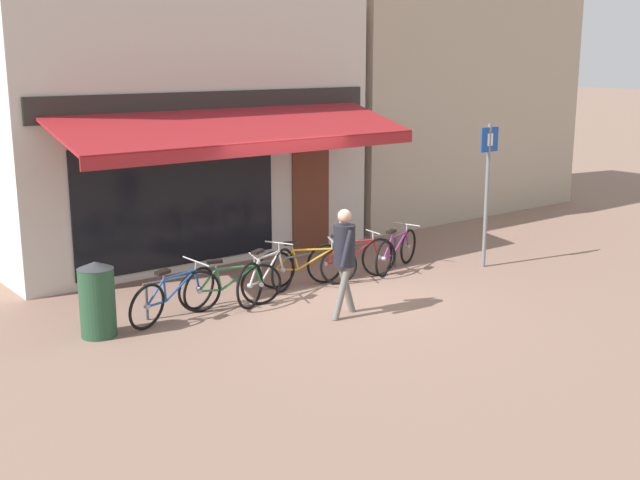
{
  "coord_description": "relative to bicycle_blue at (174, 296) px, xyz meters",
  "views": [
    {
      "loc": [
        -7.78,
        -9.58,
        3.83
      ],
      "look_at": [
        -0.36,
        -0.09,
        1.05
      ],
      "focal_mm": 45.0,
      "sensor_mm": 36.0,
      "label": 1
    }
  ],
  "objects": [
    {
      "name": "ground_plane",
      "position": [
        2.5,
        -0.67,
        -0.37
      ],
      "size": [
        160.0,
        160.0,
        0.0
      ],
      "primitive_type": "plane",
      "color": "#846656"
    },
    {
      "name": "shop_front",
      "position": [
        2.16,
        3.8,
        2.25
      ],
      "size": [
        7.17,
        4.76,
        5.26
      ],
      "color": "beige",
      "rests_on": "ground_plane"
    },
    {
      "name": "neighbour_building",
      "position": [
        9.52,
        4.32,
        2.62
      ],
      "size": [
        7.16,
        4.0,
        5.98
      ],
      "color": "tan",
      "rests_on": "ground_plane"
    },
    {
      "name": "bike_rack_rail",
      "position": [
        2.19,
        0.24,
        0.12
      ],
      "size": [
        5.12,
        0.04,
        0.57
      ],
      "color": "#47494F",
      "rests_on": "ground_plane"
    },
    {
      "name": "bicycle_blue",
      "position": [
        0.0,
        0.0,
        0.0
      ],
      "size": [
        1.75,
        0.73,
        0.86
      ],
      "rotation": [
        0.15,
        0.0,
        0.33
      ],
      "color": "black",
      "rests_on": "ground_plane"
    },
    {
      "name": "bicycle_green",
      "position": [
        0.94,
        -0.06,
        -0.01
      ],
      "size": [
        1.62,
        0.63,
        0.81
      ],
      "rotation": [
        0.04,
        0.0,
        -0.27
      ],
      "color": "black",
      "rests_on": "ground_plane"
    },
    {
      "name": "bicycle_silver",
      "position": [
        1.63,
        -0.04,
        0.02
      ],
      "size": [
        1.62,
        0.8,
        0.88
      ],
      "rotation": [
        -0.0,
        0.0,
        0.43
      ],
      "color": "black",
      "rests_on": "ground_plane"
    },
    {
      "name": "bicycle_orange",
      "position": [
        2.6,
        0.17,
        -0.01
      ],
      "size": [
        1.62,
        0.82,
        0.8
      ],
      "rotation": [
        0.03,
        0.0,
        -0.42
      ],
      "color": "black",
      "rests_on": "ground_plane"
    },
    {
      "name": "bicycle_red",
      "position": [
        3.49,
        0.05,
        0.0
      ],
      "size": [
        1.72,
        0.55,
        0.83
      ],
      "rotation": [
        -0.04,
        0.0,
        -0.22
      ],
      "color": "black",
      "rests_on": "ground_plane"
    },
    {
      "name": "bicycle_purple",
      "position": [
        4.54,
        0.04,
        -0.01
      ],
      "size": [
        1.62,
        0.75,
        0.8
      ],
      "rotation": [
        0.03,
        0.0,
        0.39
      ],
      "color": "black",
      "rests_on": "ground_plane"
    },
    {
      "name": "pedestrian_adult",
      "position": [
        2.09,
        -1.41,
        0.64
      ],
      "size": [
        0.57,
        0.52,
        1.65
      ],
      "rotation": [
        0.0,
        0.0,
        -0.06
      ],
      "color": "slate",
      "rests_on": "ground_plane"
    },
    {
      "name": "litter_bin",
      "position": [
        -1.17,
        0.01,
        0.17
      ],
      "size": [
        0.5,
        0.5,
        1.08
      ],
      "color": "#23472D",
      "rests_on": "ground_plane"
    },
    {
      "name": "parking_sign",
      "position": [
        5.98,
        -0.79,
        1.23
      ],
      "size": [
        0.44,
        0.07,
        2.64
      ],
      "color": "slate",
      "rests_on": "ground_plane"
    }
  ]
}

